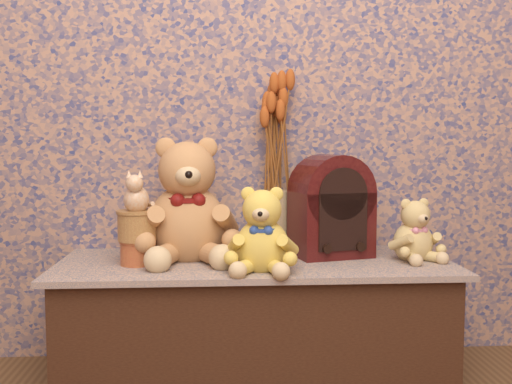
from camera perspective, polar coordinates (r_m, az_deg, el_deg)
display_shelf at (r=2.06m, az=-0.09°, el=-12.42°), size 1.33×0.54×0.42m
teddy_large at (r=2.02m, az=-6.78°, el=-0.21°), size 0.40×0.46×0.45m
teddy_medium at (r=1.84m, az=0.62°, el=-3.30°), size 0.26×0.30×0.28m
teddy_small at (r=2.07m, az=15.16°, el=-3.31°), size 0.23×0.26×0.23m
cathedral_radio at (r=2.08m, az=7.35°, el=-1.31°), size 0.30×0.25×0.36m
ceramic_vase at (r=2.19m, az=1.85°, el=-2.77°), size 0.16×0.16×0.22m
dried_stalks at (r=2.17m, az=1.87°, el=5.99°), size 0.24×0.24×0.44m
biscuit_tin_lower at (r=1.97m, az=-11.54°, el=-5.82°), size 0.12×0.12×0.08m
biscuit_tin_upper at (r=1.96m, az=-11.59°, el=-3.27°), size 0.16×0.16×0.10m
cat_figurine at (r=1.95m, az=-11.65°, el=0.15°), size 0.10×0.11×0.14m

